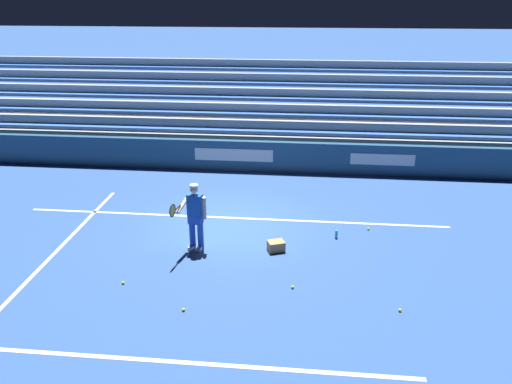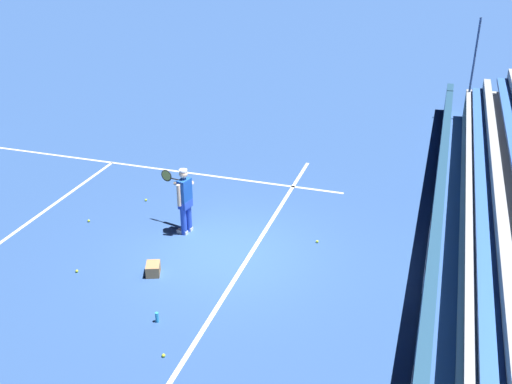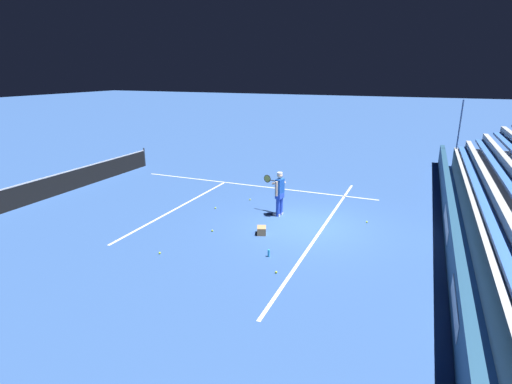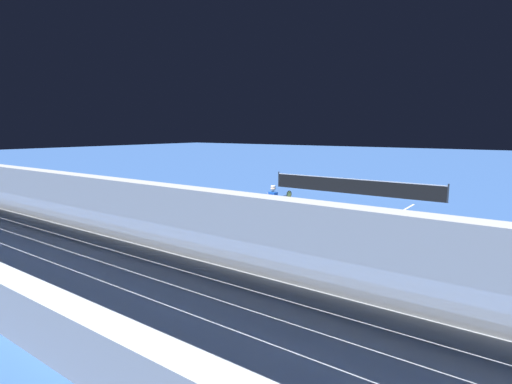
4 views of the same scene
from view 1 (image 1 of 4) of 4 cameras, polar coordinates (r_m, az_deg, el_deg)
ground_plane at (r=13.81m, az=-2.89°, el=-3.85°), size 160.00×160.00×0.00m
court_baseline_white at (r=14.26m, az=-2.59°, el=-2.97°), size 12.00×0.10×0.01m
court_sideline_white at (r=11.89m, az=-26.38°, el=-10.97°), size 0.10×12.00×0.01m
court_service_line_white at (r=9.27m, az=-8.17°, el=-18.72°), size 8.22×0.10×0.01m
back_wall_sponsor_board at (r=17.84m, az=-0.73°, el=4.15°), size 26.28×0.25×1.10m
bleacher_stand at (r=20.28m, az=0.09°, el=7.08°), size 24.96×4.00×3.85m
tennis_player at (r=12.31m, az=-7.01°, el=-2.76°), size 0.71×0.96×1.71m
ball_box_cardboard at (r=12.47m, az=2.31°, el=-6.19°), size 0.48×0.42×0.26m
tennis_ball_toward_net at (r=11.07m, az=4.20°, el=-10.80°), size 0.07×0.07×0.07m
tennis_ball_far_right at (r=15.68m, az=-6.01°, el=-0.56°), size 0.07×0.07×0.07m
tennis_ball_stray_back at (r=10.74m, az=16.14°, el=-12.85°), size 0.07×0.07×0.07m
tennis_ball_midcourt at (r=13.88m, az=12.72°, el=-4.13°), size 0.07×0.07×0.07m
tennis_ball_on_baseline at (r=10.46m, az=-8.29°, el=-13.17°), size 0.07×0.07×0.07m
tennis_ball_by_box at (r=11.57m, az=-14.94°, el=-9.99°), size 0.07×0.07×0.07m
water_bottle at (r=13.25m, az=9.17°, el=-4.78°), size 0.07×0.07×0.22m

